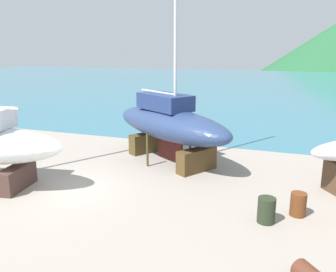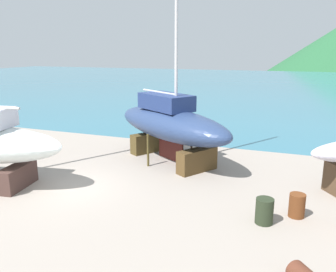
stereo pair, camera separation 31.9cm
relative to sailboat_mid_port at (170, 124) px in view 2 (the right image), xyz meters
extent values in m
plane|color=gray|center=(-2.95, -8.08, -2.15)|extent=(47.44, 47.44, 0.00)
cube|color=teal|center=(-2.95, 47.65, -2.15)|extent=(172.47, 87.74, 0.01)
cube|color=#523B1F|center=(1.91, -1.20, -1.56)|extent=(1.79, 2.27, 1.18)
cube|color=#4E3E1F|center=(-1.85, 1.16, -1.56)|extent=(1.79, 2.27, 1.18)
cylinder|color=#4C3725|center=(0.85, 1.29, -1.26)|extent=(0.12, 0.12, 1.78)
cylinder|color=#4C401F|center=(-0.79, -1.33, -1.26)|extent=(0.12, 0.12, 1.78)
ellipsoid|color=navy|center=(0.03, -0.02, -0.03)|extent=(9.02, 7.11, 1.71)
cube|color=#4C1C17|center=(0.03, -0.02, -1.48)|extent=(1.85, 1.20, 1.20)
cube|color=navy|center=(-0.34, 0.22, 1.17)|extent=(3.61, 3.13, 0.86)
cylinder|color=silver|center=(0.41, -0.26, 5.99)|extent=(0.17, 0.17, 10.50)
cylinder|color=silver|center=(-0.91, 0.57, 1.64)|extent=(2.70, 1.76, 0.12)
cube|color=#4A322C|center=(-5.13, -6.19, -1.63)|extent=(1.04, 2.23, 1.05)
cylinder|color=#27311F|center=(5.73, -5.70, -1.68)|extent=(0.71, 0.71, 0.95)
cylinder|color=brown|center=(6.82, -4.75, -1.70)|extent=(0.84, 0.84, 0.90)
camera|label=1|loc=(6.23, -17.82, 3.98)|focal=37.19mm
camera|label=2|loc=(6.53, -17.71, 3.98)|focal=37.19mm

